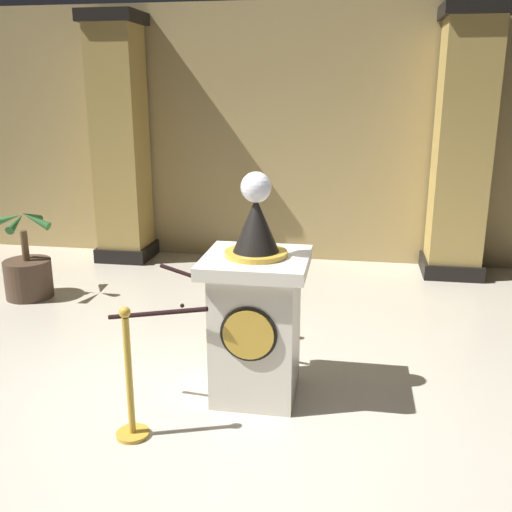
% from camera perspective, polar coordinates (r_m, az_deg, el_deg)
% --- Properties ---
extents(ground_plane, '(10.31, 10.31, 0.00)m').
position_cam_1_polar(ground_plane, '(4.71, -3.68, -14.80)').
color(ground_plane, beige).
extents(back_wall, '(10.31, 0.16, 3.54)m').
position_cam_1_polar(back_wall, '(8.39, 3.08, 11.66)').
color(back_wall, tan).
rests_on(back_wall, ground_plane).
extents(pedestal_clock, '(0.81, 0.81, 1.82)m').
position_cam_1_polar(pedestal_clock, '(4.61, -0.01, -5.49)').
color(pedestal_clock, silver).
rests_on(pedestal_clock, ground_plane).
extents(stanchion_near, '(0.24, 0.24, 1.02)m').
position_cam_1_polar(stanchion_near, '(5.66, -3.26, -5.25)').
color(stanchion_near, gold).
rests_on(stanchion_near, ground_plane).
extents(stanchion_far, '(0.24, 0.24, 0.99)m').
position_cam_1_polar(stanchion_far, '(4.32, -12.20, -12.94)').
color(stanchion_far, gold).
rests_on(stanchion_far, ground_plane).
extents(velvet_rope, '(0.99, 1.01, 0.22)m').
position_cam_1_polar(velvet_rope, '(4.80, -7.26, -3.85)').
color(velvet_rope, black).
extents(column_left, '(0.76, 0.76, 3.39)m').
position_cam_1_polar(column_left, '(8.53, -13.09, 10.78)').
color(column_left, black).
rests_on(column_left, ground_plane).
extents(column_right, '(0.79, 0.79, 3.39)m').
position_cam_1_polar(column_right, '(8.00, 19.48, 9.96)').
color(column_right, black).
rests_on(column_right, ground_plane).
extents(potted_palm_left, '(0.72, 0.71, 1.07)m').
position_cam_1_polar(potted_palm_left, '(7.44, -21.38, -1.55)').
color(potted_palm_left, '#4C3828').
rests_on(potted_palm_left, ground_plane).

